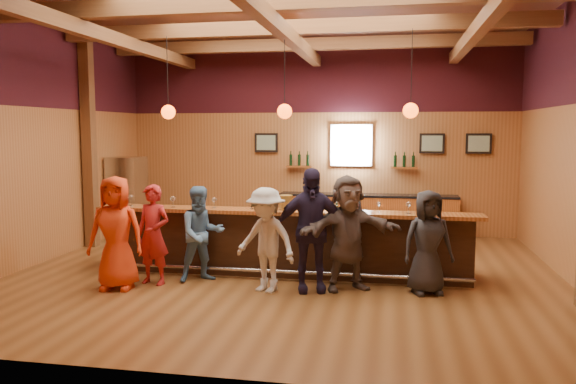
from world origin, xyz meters
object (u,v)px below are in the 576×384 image
Objects in this scene: bar_counter at (287,242)px; customer_denim at (202,234)px; ice_bucket at (286,202)px; stainless_fridge at (127,197)px; customer_redvest at (153,234)px; customer_navy at (310,230)px; bartender at (352,220)px; customer_brown at (348,233)px; back_bar_cabinet at (367,215)px; customer_orange at (116,233)px; customer_white at (266,240)px; bottle_a at (335,202)px; customer_dark at (428,242)px.

customer_denim reaches higher than bar_counter.
customer_denim is at bearing -158.26° from ice_bucket.
customer_denim is at bearing -146.81° from bar_counter.
stainless_fridge reaches higher than customer_redvest.
customer_navy reaches higher than bartender.
customer_navy is 0.57m from customer_brown.
back_bar_cabinet is 2.63× the size of customer_denim.
bartender is at bearing 49.26° from customer_redvest.
bar_counter is 3.67× the size of customer_orange.
customer_white is 1.07× the size of bartender.
customer_redvest is (2.20, -3.55, -0.12)m from stainless_fridge.
customer_brown is at bearing 2.60° from customer_navy.
back_bar_cabinet is 6.16m from customer_orange.
customer_orange is 2.68m from ice_bucket.
customer_orange is 1.18× the size of bartender.
bottle_a is at bearing 29.22° from customer_redvest.
customer_white is (1.13, -0.40, 0.02)m from customer_denim.
bar_counter is 2.23m from customer_redvest.
ice_bucket reaches higher than back_bar_cabinet.
customer_navy reaches higher than customer_redvest.
customer_white is at bearing -98.27° from ice_bucket.
customer_white reaches higher than back_bar_cabinet.
customer_dark reaches higher than ice_bucket.
bar_counter is 2.79m from customer_orange.
bar_counter is at bearing 108.88° from customer_white.
customer_white is at bearing 89.55° from bartender.
customer_dark is at bearing -14.09° from ice_bucket.
customer_navy is at bearing -62.60° from bar_counter.
customer_navy reaches higher than customer_white.
customer_dark is (1.07, -4.43, 0.29)m from back_bar_cabinet.
bar_counter is 1.24m from customer_navy.
customer_navy reaches higher than ice_bucket.
customer_denim is 3.03m from bartender.
bartender is at bearing 65.48° from customer_brown.
customer_white is at bearing -131.69° from bottle_a.
bottle_a is (-1.43, 0.69, 0.48)m from customer_dark.
ice_bucket is (-1.15, -3.87, 0.75)m from back_bar_cabinet.
customer_redvest is at bearing -123.61° from back_bar_cabinet.
customer_brown reaches higher than customer_redvest.
customer_redvest is at bearing 166.69° from customer_navy.
customer_orange is at bearing -125.12° from back_bar_cabinet.
customer_orange is 2.27m from customer_white.
customer_navy reaches higher than bar_counter.
stainless_fridge is at bearing 134.67° from customer_dark.
bar_counter is 4.14× the size of customer_denim.
customer_orange is 3.45m from bottle_a.
stainless_fridge is (-5.30, -1.12, 0.42)m from back_bar_cabinet.
customer_brown is (-0.10, -4.44, 0.39)m from back_bar_cabinet.
back_bar_cabinet is at bearing 67.38° from customer_navy.
customer_denim is 1.20m from customer_white.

